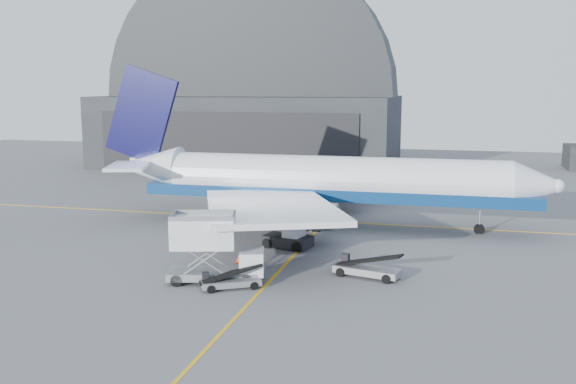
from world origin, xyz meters
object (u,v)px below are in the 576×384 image
(catering_truck, at_px, (212,249))
(pushback_tug, at_px, (289,239))
(belt_loader_b, at_px, (366,269))
(airliner, at_px, (317,180))
(belt_loader_a, at_px, (230,281))

(catering_truck, bearing_deg, pushback_tug, 60.09)
(pushback_tug, bearing_deg, belt_loader_b, -29.47)
(catering_truck, bearing_deg, airliner, 65.62)
(catering_truck, distance_m, belt_loader_b, 11.25)
(airliner, distance_m, belt_loader_b, 18.42)
(pushback_tug, height_order, belt_loader_b, belt_loader_b)
(pushback_tug, relative_size, belt_loader_b, 0.84)
(catering_truck, distance_m, belt_loader_a, 2.82)
(belt_loader_a, height_order, belt_loader_b, belt_loader_b)
(airliner, xyz_separation_m, belt_loader_a, (-1.59, -21.52, -3.99))
(catering_truck, distance_m, pushback_tug, 11.31)
(belt_loader_a, bearing_deg, belt_loader_b, 0.35)
(pushback_tug, height_order, belt_loader_a, pushback_tug)
(pushback_tug, bearing_deg, catering_truck, -91.46)
(belt_loader_b, bearing_deg, pushback_tug, 151.44)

